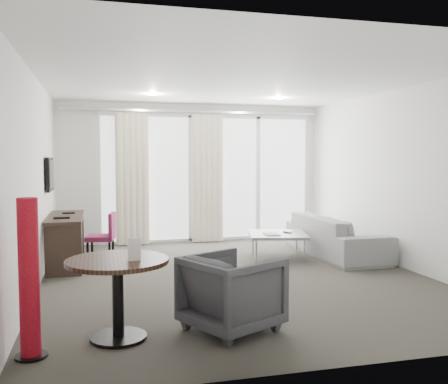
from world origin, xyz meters
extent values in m
cube|color=#3B3830|center=(0.00, 0.00, 0.00)|extent=(5.00, 6.00, 0.00)
cube|color=white|center=(0.00, 0.00, 2.60)|extent=(5.00, 6.00, 0.00)
cube|color=silver|center=(-2.50, 0.00, 1.30)|extent=(0.00, 6.00, 2.60)
cube|color=silver|center=(2.50, 0.00, 1.30)|extent=(0.00, 6.00, 2.60)
cube|color=silver|center=(0.00, -3.00, 1.30)|extent=(5.00, 0.00, 2.60)
cylinder|color=#FFE0B2|center=(-0.90, 1.60, 2.59)|extent=(0.12, 0.12, 0.02)
cylinder|color=#FFE0B2|center=(1.20, 1.60, 2.59)|extent=(0.12, 0.12, 0.02)
cylinder|color=maroon|center=(-2.32, -2.20, 0.64)|extent=(0.32, 0.32, 1.28)
imported|color=#38383C|center=(-0.59, -1.99, 0.35)|extent=(1.03, 1.02, 0.71)
imported|color=gray|center=(2.00, 1.02, 0.33)|extent=(0.87, 2.23, 0.65)
cube|color=#4D4D50|center=(0.30, 4.50, -0.06)|extent=(5.60, 3.00, 0.12)
camera|label=1|loc=(-1.79, -6.36, 1.60)|focal=40.00mm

